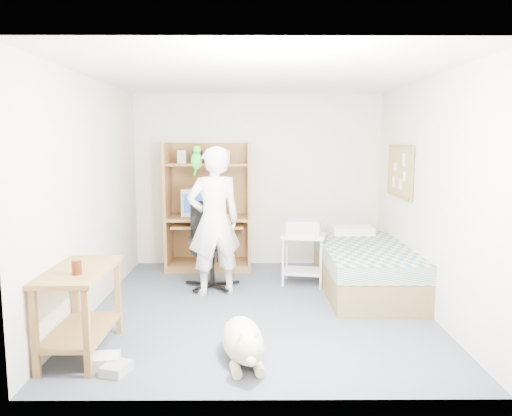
% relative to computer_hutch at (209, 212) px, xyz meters
% --- Properties ---
extents(floor, '(4.00, 4.00, 0.00)m').
position_rel_computer_hutch_xyz_m(floor, '(0.70, -1.74, -0.82)').
color(floor, '#434E5B').
rests_on(floor, ground).
extents(wall_back, '(3.60, 0.02, 2.50)m').
position_rel_computer_hutch_xyz_m(wall_back, '(0.70, 0.26, 0.43)').
color(wall_back, silver).
rests_on(wall_back, floor).
extents(wall_right, '(0.02, 4.00, 2.50)m').
position_rel_computer_hutch_xyz_m(wall_right, '(2.50, -1.74, 0.43)').
color(wall_right, silver).
rests_on(wall_right, floor).
extents(wall_left, '(0.02, 4.00, 2.50)m').
position_rel_computer_hutch_xyz_m(wall_left, '(-1.10, -1.74, 0.43)').
color(wall_left, silver).
rests_on(wall_left, floor).
extents(ceiling, '(3.60, 4.00, 0.02)m').
position_rel_computer_hutch_xyz_m(ceiling, '(0.70, -1.74, 1.68)').
color(ceiling, white).
rests_on(ceiling, wall_back).
extents(computer_hutch, '(1.20, 0.63, 1.80)m').
position_rel_computer_hutch_xyz_m(computer_hutch, '(0.00, 0.00, 0.00)').
color(computer_hutch, brown).
rests_on(computer_hutch, floor).
extents(bed, '(1.02, 2.02, 0.66)m').
position_rel_computer_hutch_xyz_m(bed, '(2.00, -1.12, -0.53)').
color(bed, brown).
rests_on(bed, floor).
extents(side_desk, '(0.50, 1.00, 0.75)m').
position_rel_computer_hutch_xyz_m(side_desk, '(-0.85, -2.94, -0.33)').
color(side_desk, olive).
rests_on(side_desk, floor).
extents(corkboard, '(0.04, 0.94, 0.66)m').
position_rel_computer_hutch_xyz_m(corkboard, '(2.47, -0.84, 0.63)').
color(corkboard, olive).
rests_on(corkboard, wall_right).
extents(office_chair, '(0.61, 0.61, 1.06)m').
position_rel_computer_hutch_xyz_m(office_chair, '(0.10, -0.94, -0.44)').
color(office_chair, black).
rests_on(office_chair, floor).
extents(person, '(0.75, 0.61, 1.77)m').
position_rel_computer_hutch_xyz_m(person, '(0.17, -1.24, 0.06)').
color(person, white).
rests_on(person, floor).
extents(parrot, '(0.13, 0.22, 0.36)m').
position_rel_computer_hutch_xyz_m(parrot, '(-0.03, -1.23, 0.79)').
color(parrot, '#199716').
rests_on(parrot, person).
extents(dog, '(0.45, 1.06, 0.40)m').
position_rel_computer_hutch_xyz_m(dog, '(0.55, -3.10, -0.65)').
color(dog, beige).
rests_on(dog, floor).
extents(printer_cart, '(0.61, 0.53, 0.65)m').
position_rel_computer_hutch_xyz_m(printer_cart, '(1.28, -0.82, -0.39)').
color(printer_cart, silver).
rests_on(printer_cart, floor).
extents(printer, '(0.47, 0.40, 0.18)m').
position_rel_computer_hutch_xyz_m(printer, '(1.28, -0.82, -0.08)').
color(printer, '#BCBBB6').
rests_on(printer, printer_cart).
extents(crt_monitor, '(0.43, 0.45, 0.39)m').
position_rel_computer_hutch_xyz_m(crt_monitor, '(-0.16, 0.01, 0.14)').
color(crt_monitor, beige).
rests_on(crt_monitor, computer_hutch).
extents(keyboard, '(0.45, 0.17, 0.03)m').
position_rel_computer_hutch_xyz_m(keyboard, '(0.03, -0.16, -0.15)').
color(keyboard, beige).
rests_on(keyboard, computer_hutch).
extents(pencil_cup, '(0.08, 0.08, 0.12)m').
position_rel_computer_hutch_xyz_m(pencil_cup, '(0.34, -0.09, -0.00)').
color(pencil_cup, gold).
rests_on(pencil_cup, computer_hutch).
extents(drink_glass, '(0.08, 0.08, 0.12)m').
position_rel_computer_hutch_xyz_m(drink_glass, '(-0.80, -3.12, -0.01)').
color(drink_glass, '#431A0A').
rests_on(drink_glass, side_desk).
extents(floor_box_a, '(0.27, 0.23, 0.10)m').
position_rel_computer_hutch_xyz_m(floor_box_a, '(-0.59, -3.21, -0.77)').
color(floor_box_a, silver).
rests_on(floor_box_a, floor).
extents(floor_box_b, '(0.24, 0.26, 0.08)m').
position_rel_computer_hutch_xyz_m(floor_box_b, '(-0.45, -3.32, -0.78)').
color(floor_box_b, '#B1B1AC').
rests_on(floor_box_b, floor).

